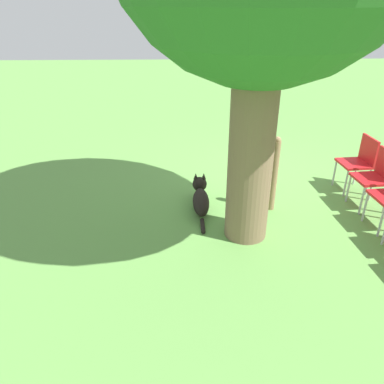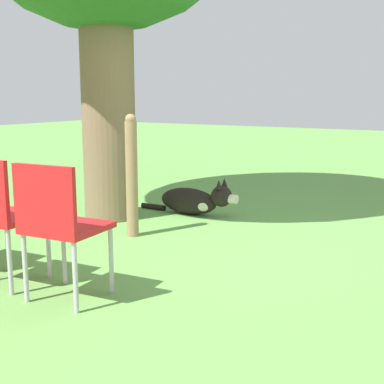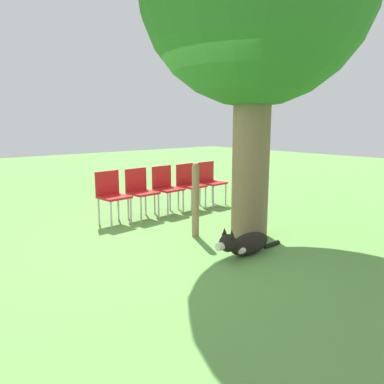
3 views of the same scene
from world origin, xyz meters
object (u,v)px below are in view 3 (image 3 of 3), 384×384
(fence_post, at_px, (196,200))
(red_chair_3, at_px, (189,182))
(red_chair_0, at_px, (112,193))
(red_chair_2, at_px, (166,186))
(red_chair_4, at_px, (210,180))
(red_chair_1, at_px, (140,189))
(dog, at_px, (245,244))

(fence_post, bearing_deg, red_chair_3, 142.79)
(fence_post, distance_m, red_chair_0, 1.56)
(red_chair_2, xyz_separation_m, red_chair_3, (0.00, 0.55, 0.00))
(red_chair_0, distance_m, red_chair_2, 1.11)
(red_chair_4, bearing_deg, red_chair_3, -94.85)
(red_chair_1, bearing_deg, red_chair_0, -94.85)
(red_chair_1, xyz_separation_m, red_chair_3, (0.00, 1.11, 0.00))
(red_chair_0, bearing_deg, red_chair_2, 85.15)
(red_chair_1, bearing_deg, dog, -6.10)
(dog, xyz_separation_m, fence_post, (-1.01, 0.06, 0.39))
(red_chair_3, bearing_deg, red_chair_4, 85.15)
(red_chair_0, relative_size, red_chair_1, 1.00)
(red_chair_1, bearing_deg, red_chair_2, 85.15)
(dog, relative_size, red_chair_4, 1.36)
(red_chair_2, distance_m, red_chair_3, 0.55)
(fence_post, height_order, red_chair_4, fence_post)
(fence_post, distance_m, red_chair_1, 1.45)
(red_chair_2, bearing_deg, red_chair_0, -94.85)
(red_chair_0, xyz_separation_m, red_chair_1, (0.00, 0.55, 0.00))
(red_chair_2, bearing_deg, fence_post, -25.53)
(dog, distance_m, red_chair_0, 2.53)
(dog, relative_size, fence_post, 1.08)
(red_chair_0, distance_m, red_chair_1, 0.55)
(red_chair_1, distance_m, red_chair_3, 1.11)
(red_chair_2, relative_size, red_chair_3, 1.00)
(fence_post, bearing_deg, red_chair_2, 159.32)
(dog, relative_size, red_chair_2, 1.36)
(dog, height_order, red_chair_3, red_chair_3)
(fence_post, height_order, red_chair_3, fence_post)
(dog, xyz_separation_m, red_chair_4, (-2.46, 1.72, 0.36))
(red_chair_0, height_order, red_chair_4, same)
(fence_post, height_order, red_chair_1, fence_post)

